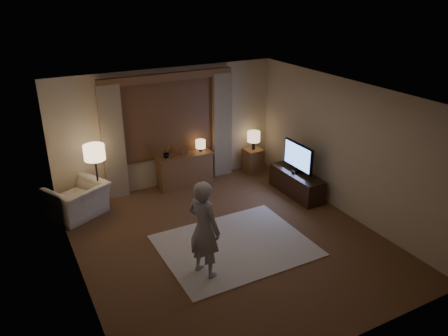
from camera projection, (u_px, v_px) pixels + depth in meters
room at (216, 162)px, 7.59m from camera, size 5.04×5.54×2.64m
rug at (235, 245)px, 7.55m from camera, size 2.50×2.00×0.02m
sideboard at (185, 171)px, 9.69m from camera, size 1.20×0.40×0.70m
picture_frame at (184, 152)px, 9.52m from camera, size 0.16×0.02×0.20m
plant at (167, 153)px, 9.32m from camera, size 0.17×0.13×0.30m
table_lamp_sideboard at (201, 144)px, 9.65m from camera, size 0.22×0.22×0.30m
floor_lamp at (95, 156)px, 8.30m from camera, size 0.40×0.40×1.38m
armchair at (78, 200)px, 8.41m from camera, size 1.31×1.26×0.66m
side_table at (253, 160)px, 10.44m from camera, size 0.40×0.40×0.56m
table_lamp_side at (254, 137)px, 10.21m from camera, size 0.30×0.30×0.44m
tv_stand at (296, 183)px, 9.31m from camera, size 0.45×1.40×0.50m
tv at (298, 157)px, 9.07m from camera, size 0.22×0.90×0.65m
person at (204, 229)px, 6.53m from camera, size 0.57×0.67×1.57m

